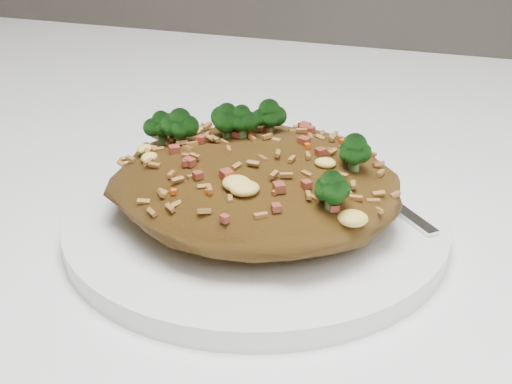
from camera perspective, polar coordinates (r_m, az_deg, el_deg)
dining_table at (r=0.58m, az=-0.73°, el=-7.62°), size 1.20×0.80×0.75m
plate at (r=0.47m, az=0.00°, el=-2.40°), size 0.25×0.25×0.01m
fried_rice at (r=0.45m, az=-0.02°, el=1.66°), size 0.19×0.17×0.07m
fork at (r=0.50m, az=8.94°, el=0.50°), size 0.12×0.13×0.00m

